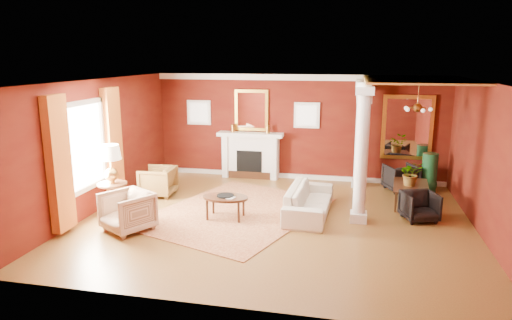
% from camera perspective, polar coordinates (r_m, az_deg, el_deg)
% --- Properties ---
extents(ground, '(8.00, 8.00, 0.00)m').
position_cam_1_polar(ground, '(9.71, 2.48, -7.54)').
color(ground, brown).
rests_on(ground, ground).
extents(room_shell, '(8.04, 7.04, 2.92)m').
position_cam_1_polar(room_shell, '(9.20, 2.61, 4.32)').
color(room_shell, '#58190C').
rests_on(room_shell, ground).
extents(fireplace, '(1.85, 0.42, 1.29)m').
position_cam_1_polar(fireplace, '(12.90, -0.70, 0.62)').
color(fireplace, white).
rests_on(fireplace, ground).
extents(overmantel_mirror, '(0.95, 0.07, 1.15)m').
position_cam_1_polar(overmantel_mirror, '(12.83, -0.58, 6.23)').
color(overmantel_mirror, gold).
rests_on(overmantel_mirror, fireplace).
extents(flank_window_left, '(0.70, 0.07, 0.70)m').
position_cam_1_polar(flank_window_left, '(13.27, -7.14, 5.92)').
color(flank_window_left, white).
rests_on(flank_window_left, room_shell).
extents(flank_window_right, '(0.70, 0.07, 0.70)m').
position_cam_1_polar(flank_window_right, '(12.60, 6.36, 5.57)').
color(flank_window_right, white).
rests_on(flank_window_right, room_shell).
extents(left_window, '(0.21, 2.55, 2.60)m').
position_cam_1_polar(left_window, '(10.15, -20.26, 0.93)').
color(left_window, white).
rests_on(left_window, room_shell).
extents(column_front, '(0.36, 0.36, 2.80)m').
position_cam_1_polar(column_front, '(9.48, 13.06, 0.62)').
color(column_front, white).
rests_on(column_front, ground).
extents(column_back, '(0.36, 0.36, 2.80)m').
position_cam_1_polar(column_back, '(12.14, 12.92, 3.27)').
color(column_back, white).
rests_on(column_back, ground).
extents(header_beam, '(0.30, 3.20, 0.32)m').
position_cam_1_polar(header_beam, '(10.90, 13.29, 8.51)').
color(header_beam, white).
rests_on(header_beam, column_front).
extents(amber_ceiling, '(2.30, 3.40, 0.04)m').
position_cam_1_polar(amber_ceiling, '(10.82, 19.54, 9.42)').
color(amber_ceiling, gold).
rests_on(amber_ceiling, room_shell).
extents(dining_mirror, '(1.30, 0.07, 1.70)m').
position_cam_1_polar(dining_mirror, '(12.64, 18.39, 3.87)').
color(dining_mirror, gold).
rests_on(dining_mirror, room_shell).
extents(chandelier, '(0.60, 0.62, 0.75)m').
position_cam_1_polar(chandelier, '(10.93, 19.53, 6.17)').
color(chandelier, '#A27533').
rests_on(chandelier, room_shell).
extents(crown_trim, '(8.00, 0.08, 0.16)m').
position_cam_1_polar(crown_trim, '(12.54, 5.32, 10.24)').
color(crown_trim, white).
rests_on(crown_trim, room_shell).
extents(base_trim, '(8.00, 0.08, 0.12)m').
position_cam_1_polar(base_trim, '(12.96, 5.07, -2.04)').
color(base_trim, white).
rests_on(base_trim, ground).
extents(rug, '(4.26, 4.88, 0.02)m').
position_cam_1_polar(rug, '(10.18, -2.45, -6.51)').
color(rug, maroon).
rests_on(rug, ground).
extents(sofa, '(0.72, 2.18, 0.84)m').
position_cam_1_polar(sofa, '(9.98, 6.67, -4.49)').
color(sofa, beige).
rests_on(sofa, ground).
extents(armchair_leopard, '(0.77, 0.81, 0.80)m').
position_cam_1_polar(armchair_leopard, '(11.51, -12.18, -2.45)').
color(armchair_leopard, black).
rests_on(armchair_leopard, ground).
extents(armchair_stripe, '(1.13, 1.11, 0.87)m').
position_cam_1_polar(armchair_stripe, '(9.37, -15.80, -5.99)').
color(armchair_stripe, tan).
rests_on(armchair_stripe, ground).
extents(coffee_table, '(0.97, 0.97, 0.49)m').
position_cam_1_polar(coffee_table, '(9.68, -3.84, -4.83)').
color(coffee_table, black).
rests_on(coffee_table, ground).
extents(coffee_book, '(0.14, 0.05, 0.20)m').
position_cam_1_polar(coffee_book, '(9.55, -3.55, -4.17)').
color(coffee_book, black).
rests_on(coffee_book, coffee_table).
extents(side_table, '(0.63, 0.63, 1.57)m').
position_cam_1_polar(side_table, '(10.16, -17.67, -0.97)').
color(side_table, black).
rests_on(side_table, ground).
extents(dining_table, '(0.60, 1.41, 0.77)m').
position_cam_1_polar(dining_table, '(11.14, 18.90, -3.48)').
color(dining_table, black).
rests_on(dining_table, ground).
extents(dining_chair_near, '(0.82, 0.80, 0.68)m').
position_cam_1_polar(dining_chair_near, '(10.18, 19.78, -5.32)').
color(dining_chair_near, black).
rests_on(dining_chair_near, ground).
extents(dining_chair_far, '(0.94, 0.91, 0.75)m').
position_cam_1_polar(dining_chair_far, '(12.24, 17.64, -1.97)').
color(dining_chair_far, black).
rests_on(dining_chair_far, ground).
extents(green_urn, '(0.42, 0.42, 1.02)m').
position_cam_1_polar(green_urn, '(12.35, 20.80, -1.98)').
color(green_urn, '#154321').
rests_on(green_urn, ground).
extents(potted_plant, '(0.62, 0.66, 0.44)m').
position_cam_1_polar(potted_plant, '(10.94, 18.91, -0.49)').
color(potted_plant, '#26591E').
rests_on(potted_plant, dining_table).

